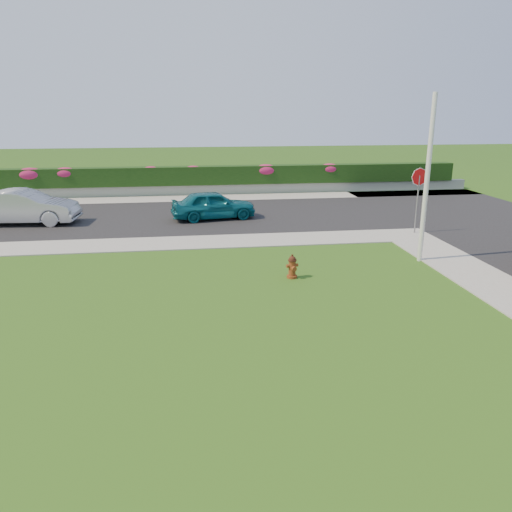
{
  "coord_description": "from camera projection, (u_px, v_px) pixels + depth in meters",
  "views": [
    {
      "loc": [
        -1.9,
        -10.03,
        5.06
      ],
      "look_at": [
        0.01,
        3.86,
        0.9
      ],
      "focal_mm": 35.0,
      "sensor_mm": 36.0,
      "label": 1
    }
  ],
  "objects": [
    {
      "name": "utility_pole",
      "position": [
        427.0,
        180.0,
        16.47
      ],
      "size": [
        0.16,
        0.16,
        5.56
      ],
      "primitive_type": "cylinder",
      "color": "silver",
      "rests_on": "ground"
    },
    {
      "name": "sidewalk_far",
      "position": [
        81.0,
        246.0,
        18.97
      ],
      "size": [
        24.0,
        2.0,
        0.04
      ],
      "primitive_type": "cube",
      "color": "gray",
      "rests_on": "ground"
    },
    {
      "name": "ground",
      "position": [
        279.0,
        343.0,
        11.21
      ],
      "size": [
        120.0,
        120.0,
        0.0
      ],
      "primitive_type": "plane",
      "color": "black",
      "rests_on": "ground"
    },
    {
      "name": "curb_corner",
      "position": [
        406.0,
        235.0,
        20.67
      ],
      "size": [
        2.0,
        2.0,
        0.04
      ],
      "primitive_type": "cube",
      "color": "gray",
      "rests_on": "ground"
    },
    {
      "name": "flower_clump_c",
      "position": [
        151.0,
        171.0,
        29.73
      ],
      "size": [
        1.08,
        0.7,
        0.54
      ],
      "primitive_type": "ellipsoid",
      "color": "#B71F60",
      "rests_on": "hedge"
    },
    {
      "name": "stop_sign",
      "position": [
        419.0,
        185.0,
        20.42
      ],
      "size": [
        0.74,
        0.15,
        2.75
      ],
      "rotation": [
        0.0,
        0.0,
        -0.22
      ],
      "color": "slate",
      "rests_on": "ground"
    },
    {
      "name": "sedan_teal",
      "position": [
        213.0,
        205.0,
        23.43
      ],
      "size": [
        4.12,
        2.16,
        1.34
      ],
      "primitive_type": "imported",
      "rotation": [
        0.0,
        0.0,
        1.73
      ],
      "color": "#0D5663",
      "rests_on": "street_far"
    },
    {
      "name": "street_far",
      "position": [
        124.0,
        218.0,
        23.85
      ],
      "size": [
        26.0,
        8.0,
        0.04
      ],
      "primitive_type": "cube",
      "color": "black",
      "rests_on": "ground"
    },
    {
      "name": "hedge",
      "position": [
        202.0,
        175.0,
        30.32
      ],
      "size": [
        32.0,
        0.9,
        1.1
      ],
      "primitive_type": "cube",
      "color": "black",
      "rests_on": "retaining_wall"
    },
    {
      "name": "flower_clump_d",
      "position": [
        193.0,
        170.0,
        30.06
      ],
      "size": [
        1.07,
        0.69,
        0.54
      ],
      "primitive_type": "ellipsoid",
      "color": "#B71F60",
      "rests_on": "hedge"
    },
    {
      "name": "sedan_silver",
      "position": [
        24.0,
        207.0,
        22.37
      ],
      "size": [
        4.79,
        2.0,
        1.54
      ],
      "primitive_type": "imported",
      "rotation": [
        0.0,
        0.0,
        1.49
      ],
      "color": "#A0A2A8",
      "rests_on": "street_far"
    },
    {
      "name": "flower_clump_e",
      "position": [
        266.0,
        170.0,
        30.66
      ],
      "size": [
        1.44,
        0.92,
        0.72
      ],
      "primitive_type": "ellipsoid",
      "color": "#B71F60",
      "rests_on": "hedge"
    },
    {
      "name": "fire_hydrant",
      "position": [
        292.0,
        267.0,
        15.41
      ],
      "size": [
        0.39,
        0.37,
        0.75
      ],
      "rotation": [
        0.0,
        0.0,
        0.23
      ],
      "color": "#57240D",
      "rests_on": "ground"
    },
    {
      "name": "flower_clump_a",
      "position": [
        30.0,
        174.0,
        28.86
      ],
      "size": [
        1.51,
        0.97,
        0.75
      ],
      "primitive_type": "ellipsoid",
      "color": "#B71F60",
      "rests_on": "hedge"
    },
    {
      "name": "flower_clump_b",
      "position": [
        65.0,
        173.0,
        29.1
      ],
      "size": [
        1.34,
        0.86,
        0.67
      ],
      "primitive_type": "ellipsoid",
      "color": "#B71F60",
      "rests_on": "hedge"
    },
    {
      "name": "retaining_wall",
      "position": [
        203.0,
        190.0,
        30.47
      ],
      "size": [
        34.0,
        0.4,
        0.6
      ],
      "primitive_type": "cube",
      "color": "gray",
      "rests_on": "ground"
    },
    {
      "name": "flower_clump_f",
      "position": [
        329.0,
        169.0,
        31.18
      ],
      "size": [
        1.31,
        0.84,
        0.65
      ],
      "primitive_type": "ellipsoid",
      "color": "#B71F60",
      "rests_on": "hedge"
    },
    {
      "name": "sidewalk_beyond",
      "position": [
        204.0,
        198.0,
        29.12
      ],
      "size": [
        34.0,
        2.0,
        0.04
      ],
      "primitive_type": "cube",
      "color": "gray",
      "rests_on": "ground"
    }
  ]
}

